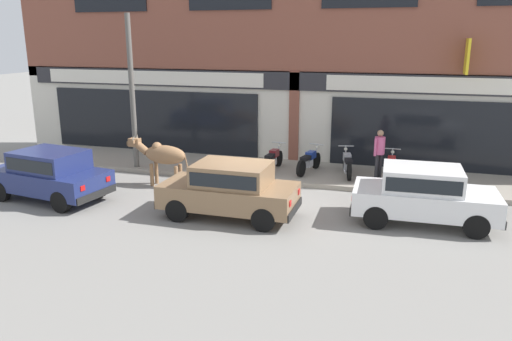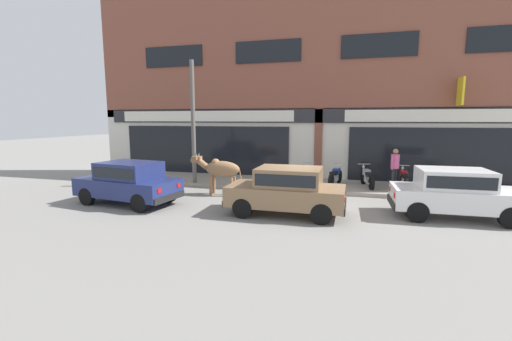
% 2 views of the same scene
% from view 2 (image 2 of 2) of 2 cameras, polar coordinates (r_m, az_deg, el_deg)
% --- Properties ---
extents(ground_plane, '(90.00, 90.00, 0.00)m').
position_cam_2_polar(ground_plane, '(11.46, 7.63, -6.20)').
color(ground_plane, gray).
extents(sidewalk, '(19.00, 2.93, 0.15)m').
position_cam_2_polar(sidewalk, '(14.99, 9.63, -2.43)').
color(sidewalk, gray).
rests_on(sidewalk, ground).
extents(shop_building, '(23.00, 1.40, 10.04)m').
position_cam_2_polar(shop_building, '(16.55, 10.73, 15.07)').
color(shop_building, brown).
rests_on(shop_building, ground).
extents(cow, '(2.15, 0.58, 1.61)m').
position_cam_2_polar(cow, '(13.20, -6.02, 0.24)').
color(cow, '#936B47').
rests_on(cow, ground).
extents(car_0, '(3.65, 1.70, 1.46)m').
position_cam_2_polar(car_0, '(11.62, 30.19, -2.98)').
color(car_0, black).
rests_on(car_0, ground).
extents(car_1, '(3.76, 2.08, 1.46)m').
position_cam_2_polar(car_1, '(12.52, -20.48, -1.60)').
color(car_1, black).
rests_on(car_1, ground).
extents(car_2, '(3.62, 1.62, 1.46)m').
position_cam_2_polar(car_2, '(10.44, 5.19, -3.03)').
color(car_2, black).
rests_on(car_2, ground).
extents(motorcycle_0, '(0.52, 1.81, 0.88)m').
position_cam_2_polar(motorcycle_0, '(14.70, 8.24, -0.78)').
color(motorcycle_0, black).
rests_on(motorcycle_0, sidewalk).
extents(motorcycle_1, '(0.67, 1.79, 0.88)m').
position_cam_2_polar(motorcycle_1, '(14.70, 13.08, -0.92)').
color(motorcycle_1, black).
rests_on(motorcycle_1, sidewalk).
extents(motorcycle_2, '(0.64, 1.79, 0.88)m').
position_cam_2_polar(motorcycle_2, '(14.72, 18.05, -1.11)').
color(motorcycle_2, black).
rests_on(motorcycle_2, sidewalk).
extents(motorcycle_3, '(0.52, 1.81, 0.88)m').
position_cam_2_polar(motorcycle_3, '(14.83, 23.46, -1.33)').
color(motorcycle_3, black).
rests_on(motorcycle_3, sidewalk).
extents(pedestrian, '(0.32, 0.42, 1.60)m').
position_cam_2_polar(pedestrian, '(14.56, 22.15, 0.96)').
color(pedestrian, '#2D2D33').
rests_on(pedestrian, sidewalk).
extents(utility_pole, '(0.18, 0.18, 5.20)m').
position_cam_2_polar(utility_pole, '(15.01, -10.43, 7.85)').
color(utility_pole, '#595651').
rests_on(utility_pole, sidewalk).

